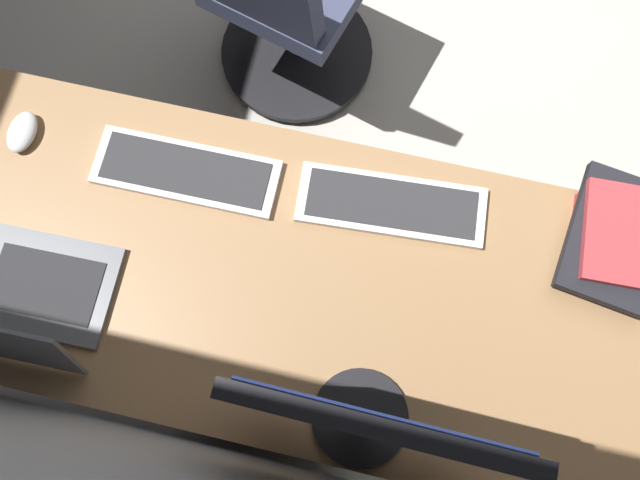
# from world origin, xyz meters

# --- Properties ---
(desk) EXTENTS (1.85, 0.70, 0.73)m
(desk) POSITION_xyz_m (0.38, 1.56, 0.66)
(desk) COLOR #936D47
(desk) RESTS_ON ground
(drawer_pedestal) EXTENTS (0.40, 0.51, 0.69)m
(drawer_pedestal) POSITION_xyz_m (0.41, 1.59, 0.35)
(drawer_pedestal) COLOR #936D47
(drawer_pedestal) RESTS_ON ground
(monitor_primary) EXTENTS (0.47, 0.20, 0.46)m
(monitor_primary) POSITION_xyz_m (0.23, 1.81, 0.99)
(monitor_primary) COLOR black
(monitor_primary) RESTS_ON desk
(laptop_leftmost) EXTENTS (0.30, 0.28, 0.22)m
(laptop_leftmost) POSITION_xyz_m (0.95, 1.74, 0.78)
(laptop_leftmost) COLOR #595B60
(laptop_leftmost) RESTS_ON desk
(keyboard_main) EXTENTS (0.43, 0.17, 0.02)m
(keyboard_main) POSITION_xyz_m (0.26, 1.34, 0.74)
(keyboard_main) COLOR silver
(keyboard_main) RESTS_ON desk
(keyboard_spare) EXTENTS (0.42, 0.14, 0.02)m
(keyboard_spare) POSITION_xyz_m (0.73, 1.37, 0.74)
(keyboard_spare) COLOR silver
(keyboard_spare) RESTS_ON desk
(mouse_main) EXTENTS (0.06, 0.10, 0.03)m
(mouse_main) POSITION_xyz_m (1.12, 1.36, 0.75)
(mouse_main) COLOR silver
(mouse_main) RESTS_ON desk
(book_stack_near) EXTENTS (0.24, 0.33, 0.07)m
(book_stack_near) POSITION_xyz_m (-0.23, 1.32, 0.76)
(book_stack_near) COLOR #B2383D
(book_stack_near) RESTS_ON desk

